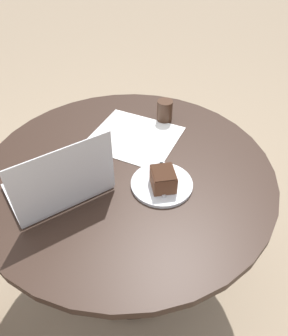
% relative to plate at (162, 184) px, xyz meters
% --- Properties ---
extents(ground_plane, '(12.00, 12.00, 0.00)m').
position_rel_plate_xyz_m(ground_plane, '(0.15, -0.03, -0.71)').
color(ground_plane, gray).
extents(dining_table, '(1.06, 1.06, 0.71)m').
position_rel_plate_xyz_m(dining_table, '(0.15, -0.03, -0.16)').
color(dining_table, black).
rests_on(dining_table, ground_plane).
extents(paper_document, '(0.33, 0.30, 0.00)m').
position_rel_plate_xyz_m(paper_document, '(0.20, -0.20, -0.00)').
color(paper_document, white).
rests_on(paper_document, dining_table).
extents(plate, '(0.21, 0.21, 0.01)m').
position_rel_plate_xyz_m(plate, '(0.00, 0.00, 0.00)').
color(plate, silver).
rests_on(plate, dining_table).
extents(cake_slice, '(0.11, 0.12, 0.07)m').
position_rel_plate_xyz_m(cake_slice, '(-0.01, 0.01, 0.04)').
color(cake_slice, brown).
rests_on(cake_slice, plate).
extents(fork, '(0.09, 0.16, 0.00)m').
position_rel_plate_xyz_m(fork, '(0.01, -0.03, 0.01)').
color(fork, silver).
rests_on(fork, plate).
extents(coffee_glass, '(0.06, 0.06, 0.09)m').
position_rel_plate_xyz_m(coffee_glass, '(0.14, -0.37, 0.04)').
color(coffee_glass, '#3D2619').
rests_on(coffee_glass, dining_table).
extents(laptop, '(0.35, 0.38, 0.24)m').
position_rel_plate_xyz_m(laptop, '(0.29, 0.17, 0.04)').
color(laptop, silver).
rests_on(laptop, dining_table).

